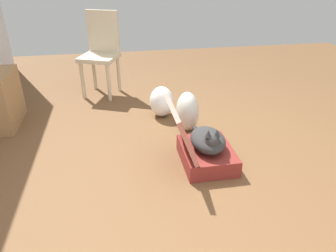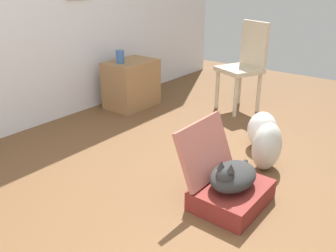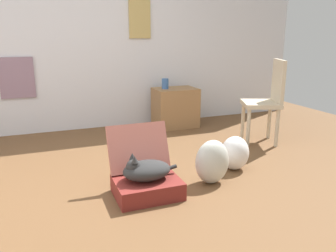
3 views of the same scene
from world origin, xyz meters
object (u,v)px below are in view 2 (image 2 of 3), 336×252
object	(u,v)px
suitcase_base	(231,195)
chair	(245,63)
plastic_bag_clear	(262,130)
plastic_bag_white	(267,146)
vase_tall	(120,57)
cat	(232,176)
side_table	(131,84)

from	to	relation	value
suitcase_base	chair	distance (m)	2.04
suitcase_base	chair	size ratio (longest dim) A/B	0.52
plastic_bag_clear	plastic_bag_white	bearing A→B (deg)	-150.61
vase_tall	chair	distance (m)	1.42
cat	plastic_bag_clear	world-z (taller)	cat
cat	side_table	xyz separation A→B (m)	(1.06, 1.94, 0.05)
side_table	vase_tall	size ratio (longest dim) A/B	4.17
cat	side_table	world-z (taller)	side_table
plastic_bag_white	plastic_bag_clear	xyz separation A→B (m)	(0.36, 0.20, -0.03)
suitcase_base	vase_tall	distance (m)	2.22
side_table	suitcase_base	bearing A→B (deg)	-118.44
side_table	plastic_bag_clear	bearing A→B (deg)	-92.62
plastic_bag_clear	side_table	distance (m)	1.71
plastic_bag_white	side_table	xyz separation A→B (m)	(0.44, 1.91, 0.08)
cat	side_table	distance (m)	2.21
vase_tall	plastic_bag_clear	bearing A→B (deg)	-87.68
plastic_bag_clear	side_table	world-z (taller)	side_table
vase_tall	chair	world-z (taller)	chair
side_table	chair	distance (m)	1.34
side_table	plastic_bag_white	bearing A→B (deg)	-102.92
suitcase_base	plastic_bag_clear	world-z (taller)	plastic_bag_clear
suitcase_base	cat	size ratio (longest dim) A/B	1.10
suitcase_base	plastic_bag_clear	xyz separation A→B (m)	(0.97, 0.23, 0.09)
plastic_bag_white	vase_tall	size ratio (longest dim) A/B	2.80
suitcase_base	plastic_bag_white	distance (m)	0.63
cat	plastic_bag_clear	distance (m)	1.01
suitcase_base	plastic_bag_clear	bearing A→B (deg)	13.36
plastic_bag_white	plastic_bag_clear	bearing A→B (deg)	29.39
suitcase_base	plastic_bag_white	bearing A→B (deg)	2.61
side_table	vase_tall	world-z (taller)	vase_tall
plastic_bag_white	plastic_bag_clear	world-z (taller)	plastic_bag_white
plastic_bag_white	vase_tall	world-z (taller)	vase_tall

